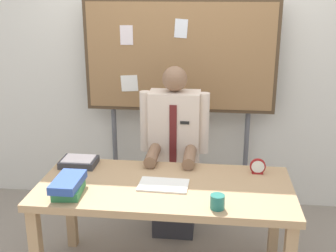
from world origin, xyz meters
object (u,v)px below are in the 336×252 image
book_stack (68,186)px  paper_tray (79,162)px  open_notebook (163,185)px  desk_clock (258,167)px  person (174,159)px  desk (165,196)px  coffee_mug (217,202)px  bulletin_board (180,59)px

book_stack → paper_tray: 0.46m
open_notebook → desk_clock: size_ratio=2.97×
book_stack → person: bearing=54.8°
person → desk_clock: size_ratio=12.89×
desk → coffee_mug: coffee_mug is taller
desk_clock → open_notebook: bearing=-156.7°
bulletin_board → person: bearing=-89.9°
open_notebook → coffee_mug: bearing=-37.1°
coffee_mug → paper_tray: size_ratio=0.34×
coffee_mug → desk: bearing=140.5°
person → book_stack: bearing=-125.2°
desk → book_stack: 0.64m
book_stack → open_notebook: (0.59, 0.18, -0.05)m
desk → open_notebook: bearing=-105.8°
coffee_mug → paper_tray: (-1.02, 0.54, -0.02)m
bulletin_board → coffee_mug: bulletin_board is taller
person → open_notebook: 0.66m
paper_tray → desk: bearing=-20.5°
person → paper_tray: size_ratio=5.48×
book_stack → coffee_mug: book_stack is taller
person → paper_tray: bearing=-150.1°
person → coffee_mug: (0.35, -0.93, 0.12)m
desk → coffee_mug: (0.35, -0.29, 0.13)m
bulletin_board → open_notebook: (-0.01, -1.10, -0.67)m
desk → person: bearing=90.0°
person → desk: bearing=-90.0°
book_stack → coffee_mug: 0.95m
bulletin_board → coffee_mug: size_ratio=21.91×
open_notebook → coffee_mug: (0.36, -0.27, 0.04)m
coffee_mug → paper_tray: bearing=152.1°
open_notebook → paper_tray: bearing=157.8°
coffee_mug → bulletin_board: bearing=104.4°
open_notebook → paper_tray: size_ratio=1.26×
desk → open_notebook: (-0.01, -0.02, 0.09)m
open_notebook → coffee_mug: coffee_mug is taller
bulletin_board → paper_tray: (-0.67, -0.83, -0.64)m
open_notebook → desk_clock: desk_clock is taller
desk_clock → desk: bearing=-158.0°
desk → book_stack: (-0.59, -0.20, 0.14)m
book_stack → coffee_mug: size_ratio=3.43×
book_stack → open_notebook: size_ratio=0.91×
book_stack → desk_clock: (1.23, 0.46, -0.01)m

